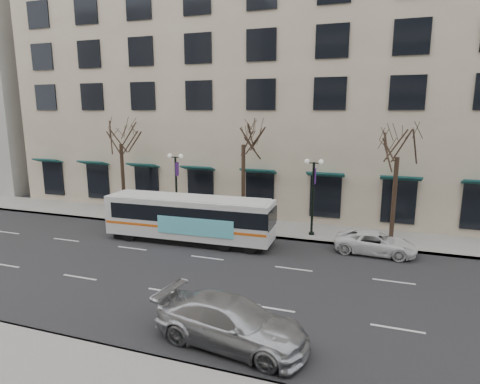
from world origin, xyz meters
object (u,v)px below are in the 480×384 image
at_px(tree_far_left, 120,131).
at_px(tree_far_right, 398,141).
at_px(tree_far_mid, 243,131).
at_px(lamp_post_left, 176,185).
at_px(city_bus, 190,217).
at_px(white_pickup, 375,243).
at_px(lamp_post_right, 313,194).
at_px(silver_car, 231,322).

height_order(tree_far_left, tree_far_right, tree_far_left).
height_order(tree_far_mid, lamp_post_left, tree_far_mid).
distance_m(city_bus, white_pickup, 11.38).
bearing_deg(lamp_post_right, lamp_post_left, 180.00).
xyz_separation_m(tree_far_mid, white_pickup, (9.06, -2.60, -6.26)).
bearing_deg(tree_far_mid, lamp_post_left, -173.15).
height_order(city_bus, white_pickup, city_bus).
bearing_deg(silver_car, lamp_post_right, 4.35).
bearing_deg(city_bus, tree_far_left, 150.21).
bearing_deg(lamp_post_right, tree_far_mid, 173.17).
relative_size(tree_far_right, lamp_post_right, 1.55).
height_order(tree_far_right, white_pickup, tree_far_right).
bearing_deg(silver_car, tree_far_right, -14.64).
xyz_separation_m(tree_far_left, city_bus, (7.83, -4.18, -5.09)).
distance_m(tree_far_mid, white_pickup, 11.32).
relative_size(tree_far_right, city_bus, 0.74).
height_order(tree_far_left, city_bus, tree_far_left).
relative_size(tree_far_mid, city_bus, 0.78).
relative_size(tree_far_mid, silver_car, 1.49).
relative_size(tree_far_left, silver_car, 1.46).
distance_m(tree_far_right, lamp_post_left, 15.40).
bearing_deg(silver_car, white_pickup, -15.17).
xyz_separation_m(lamp_post_right, white_pickup, (4.06, -2.00, -2.30)).
bearing_deg(silver_car, tree_far_mid, 24.36).
bearing_deg(silver_car, tree_far_left, 52.89).
bearing_deg(tree_far_left, white_pickup, -7.77).
bearing_deg(white_pickup, tree_far_left, 85.53).
height_order(tree_far_left, tree_far_mid, tree_far_mid).
distance_m(lamp_post_left, city_bus, 4.75).
xyz_separation_m(tree_far_right, white_pickup, (-0.94, -2.60, -5.78)).
bearing_deg(tree_far_left, lamp_post_left, -6.83).
bearing_deg(white_pickup, lamp_post_left, 85.19).
relative_size(silver_car, white_pickup, 1.24).
bearing_deg(silver_car, lamp_post_left, 41.99).
height_order(lamp_post_right, silver_car, lamp_post_right).
bearing_deg(lamp_post_right, tree_far_left, 177.71).
bearing_deg(tree_far_right, lamp_post_left, -177.71).
distance_m(tree_far_right, city_bus, 13.74).
relative_size(tree_far_mid, white_pickup, 1.85).
height_order(tree_far_mid, silver_car, tree_far_mid).
height_order(city_bus, silver_car, city_bus).
bearing_deg(lamp_post_left, city_bus, -51.69).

